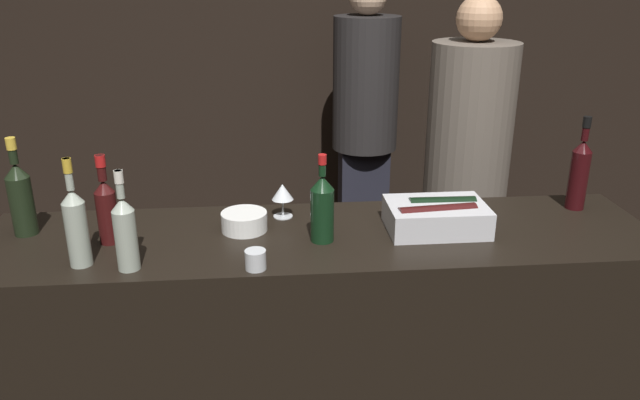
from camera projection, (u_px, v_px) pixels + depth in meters
The scene contains 14 objects.
wall_back_chalkboard at pixel (291, 45), 4.06m from camera, with size 6.40×0.06×2.80m.
bar_counter at pixel (321, 348), 2.44m from camera, with size 2.45×0.62×0.98m.
ice_bin_with_bottles at pixel (437, 215), 2.28m from camera, with size 0.36×0.25×0.11m.
bowl_white at pixel (244, 221), 2.28m from camera, with size 0.17×0.17×0.07m.
wine_glass at pixel (283, 193), 2.38m from camera, with size 0.08×0.08×0.13m.
candle_votive at pixel (256, 260), 1.99m from camera, with size 0.07×0.07×0.06m.
white_wine_bottle at pixel (125, 231), 1.96m from camera, with size 0.07×0.07×0.33m.
champagne_bottle at pixel (20, 196), 2.21m from camera, with size 0.08×0.08×0.36m.
red_wine_bottle_black_foil at pixel (579, 172), 2.45m from camera, with size 0.07×0.07×0.37m.
red_wine_bottle_tall at pixel (106, 207), 2.15m from camera, with size 0.07×0.07×0.32m.
rose_wine_bottle at pixel (76, 224), 1.98m from camera, with size 0.07×0.07×0.36m.
red_wine_bottle_burgundy at pixel (322, 207), 2.16m from camera, with size 0.08×0.08×0.32m.
person_in_hoodie at pixel (467, 162), 3.09m from camera, with size 0.41×0.41×1.77m.
person_blond_tee at pixel (365, 120), 3.72m from camera, with size 0.39×0.39×1.83m.
Camera 1 is at (-0.19, -1.75, 1.90)m, focal length 35.00 mm.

